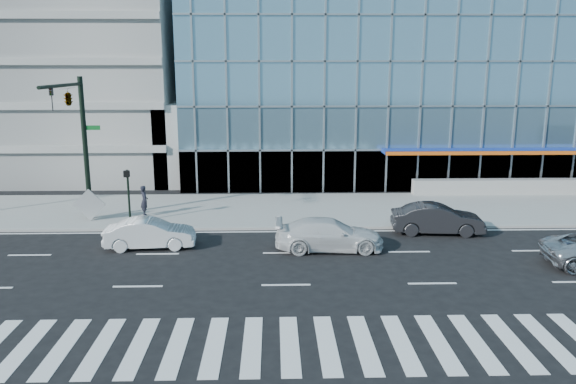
% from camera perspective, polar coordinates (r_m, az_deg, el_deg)
% --- Properties ---
extents(ground, '(160.00, 160.00, 0.00)m').
position_cam_1_polar(ground, '(26.88, -0.40, -6.21)').
color(ground, black).
rests_on(ground, ground).
extents(sidewalk, '(120.00, 8.00, 0.15)m').
position_cam_1_polar(sidewalk, '(34.52, -0.67, -1.77)').
color(sidewalk, gray).
rests_on(sidewalk, ground).
extents(theatre_building, '(42.00, 26.00, 15.00)m').
position_cam_1_polar(theatre_building, '(53.44, 14.48, 11.03)').
color(theatre_building, '#6694AB').
rests_on(theatre_building, ground).
extents(parking_garage, '(24.00, 24.00, 20.00)m').
position_cam_1_polar(parking_garage, '(55.01, -22.93, 13.09)').
color(parking_garage, gray).
rests_on(parking_garage, ground).
extents(ramp_block, '(6.00, 8.00, 6.00)m').
position_cam_1_polar(ramp_block, '(44.14, -8.72, 5.14)').
color(ramp_block, gray).
rests_on(ramp_block, ground).
extents(traffic_signal, '(1.14, 5.74, 8.00)m').
position_cam_1_polar(traffic_signal, '(31.88, -20.95, 7.30)').
color(traffic_signal, black).
rests_on(traffic_signal, sidewalk).
extents(ped_signal_post, '(0.30, 0.33, 3.00)m').
position_cam_1_polar(ped_signal_post, '(32.08, -15.95, 0.40)').
color(ped_signal_post, black).
rests_on(ped_signal_post, sidewalk).
extents(white_suv, '(5.24, 2.16, 1.51)m').
position_cam_1_polar(white_suv, '(27.21, 4.19, -4.33)').
color(white_suv, silver).
rests_on(white_suv, ground).
extents(white_sedan, '(4.46, 1.85, 1.44)m').
position_cam_1_polar(white_sedan, '(28.25, -13.83, -4.12)').
color(white_sedan, silver).
rests_on(white_sedan, ground).
extents(dark_sedan, '(4.91, 2.09, 1.57)m').
position_cam_1_polar(dark_sedan, '(30.76, 14.93, -2.66)').
color(dark_sedan, black).
rests_on(dark_sedan, ground).
extents(pedestrian, '(0.66, 0.77, 1.79)m').
position_cam_1_polar(pedestrian, '(33.66, -14.39, -0.86)').
color(pedestrian, black).
rests_on(pedestrian, sidewalk).
extents(tilted_panel, '(1.84, 0.10, 1.84)m').
position_cam_1_polar(tilted_panel, '(33.47, -19.54, -1.24)').
color(tilted_panel, '#A5A5A5').
rests_on(tilted_panel, sidewalk).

